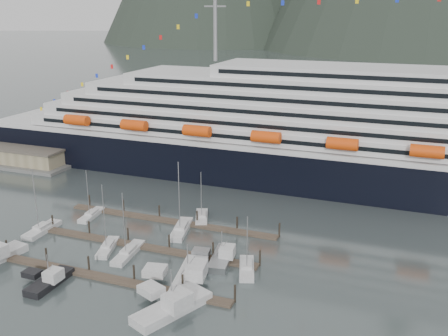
{
  "coord_description": "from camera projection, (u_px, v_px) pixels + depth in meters",
  "views": [
    {
      "loc": [
        43.4,
        -76.67,
        44.23
      ],
      "look_at": [
        5.22,
        22.0,
        11.54
      ],
      "focal_mm": 42.0,
      "sensor_mm": 36.0,
      "label": 1
    }
  ],
  "objects": [
    {
      "name": "sailboat_a",
      "position": [
        42.0,
        230.0,
        107.21
      ],
      "size": [
        2.93,
        9.56,
        14.11
      ],
      "rotation": [
        0.0,
        0.0,
        1.59
      ],
      "color": "#B9B9B9",
      "rests_on": "ground"
    },
    {
      "name": "dock_mid",
      "position": [
        139.0,
        245.0,
        100.67
      ],
      "size": [
        48.18,
        2.28,
        3.2
      ],
      "color": "#45382C",
      "rests_on": "ground"
    },
    {
      "name": "sailboat_e",
      "position": [
        92.0,
        215.0,
        114.96
      ],
      "size": [
        3.11,
        8.73,
        11.38
      ],
      "rotation": [
        0.0,
        0.0,
        1.68
      ],
      "color": "#B9B9B9",
      "rests_on": "ground"
    },
    {
      "name": "sailboat_f",
      "position": [
        202.0,
        218.0,
        113.5
      ],
      "size": [
        5.52,
        8.87,
        11.46
      ],
      "rotation": [
        0.0,
        0.0,
        1.96
      ],
      "color": "#B9B9B9",
      "rests_on": "ground"
    },
    {
      "name": "sailboat_h",
      "position": [
        247.0,
        269.0,
        91.42
      ],
      "size": [
        5.15,
        8.99,
        11.0
      ],
      "rotation": [
        0.0,
        0.0,
        1.9
      ],
      "color": "#B9B9B9",
      "rests_on": "ground"
    },
    {
      "name": "dock_far",
      "position": [
        170.0,
        221.0,
        112.25
      ],
      "size": [
        48.18,
        2.28,
        3.2
      ],
      "color": "#45382C",
      "rests_on": "ground"
    },
    {
      "name": "dock_near",
      "position": [
        101.0,
        276.0,
        89.09
      ],
      "size": [
        48.18,
        2.28,
        3.2
      ],
      "color": "#45382C",
      "rests_on": "ground"
    },
    {
      "name": "trawler_d",
      "position": [
        171.0,
        306.0,
        78.95
      ],
      "size": [
        11.34,
        13.7,
        7.91
      ],
      "rotation": [
        0.0,
        0.0,
        1.16
      ],
      "color": "#B9B9B9",
      "rests_on": "ground"
    },
    {
      "name": "warehouse",
      "position": [
        10.0,
        152.0,
        157.93
      ],
      "size": [
        46.0,
        20.0,
        5.8
      ],
      "color": "#595956",
      "rests_on": "ground"
    },
    {
      "name": "trawler_b",
      "position": [
        49.0,
        280.0,
        86.74
      ],
      "size": [
        7.15,
        9.39,
        6.04
      ],
      "rotation": [
        0.0,
        0.0,
        1.56
      ],
      "color": "black",
      "rests_on": "ground"
    },
    {
      "name": "sailboat_b",
      "position": [
        108.0,
        248.0,
        99.44
      ],
      "size": [
        4.7,
        9.06,
        13.71
      ],
      "rotation": [
        0.0,
        0.0,
        1.86
      ],
      "color": "#B9B9B9",
      "rests_on": "ground"
    },
    {
      "name": "ground",
      "position": [
        155.0,
        258.0,
        96.34
      ],
      "size": [
        1600.0,
        1600.0,
        0.0
      ],
      "primitive_type": "plane",
      "color": "#414D4C",
      "rests_on": "ground"
    },
    {
      "name": "cruise_ship",
      "position": [
        363.0,
        141.0,
        131.39
      ],
      "size": [
        210.0,
        30.4,
        50.3
      ],
      "color": "black",
      "rests_on": "ground"
    },
    {
      "name": "trawler_c",
      "position": [
        187.0,
        278.0,
        87.31
      ],
      "size": [
        11.09,
        15.47,
        7.69
      ],
      "rotation": [
        0.0,
        0.0,
        1.77
      ],
      "color": "#B9B9B9",
      "rests_on": "ground"
    },
    {
      "name": "sailboat_d",
      "position": [
        128.0,
        253.0,
        97.26
      ],
      "size": [
        3.33,
        10.32,
        13.02
      ],
      "rotation": [
        0.0,
        0.0,
        1.66
      ],
      "color": "#B9B9B9",
      "rests_on": "ground"
    },
    {
      "name": "trawler_e",
      "position": [
        221.0,
        257.0,
        94.63
      ],
      "size": [
        8.03,
        10.52,
        6.55
      ],
      "rotation": [
        0.0,
        0.0,
        1.73
      ],
      "color": "#929497",
      "rests_on": "ground"
    },
    {
      "name": "sailboat_g",
      "position": [
        181.0,
        230.0,
        107.42
      ],
      "size": [
        5.08,
        11.33,
        15.72
      ],
      "rotation": [
        0.0,
        0.0,
        1.79
      ],
      "color": "#B9B9B9",
      "rests_on": "ground"
    }
  ]
}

